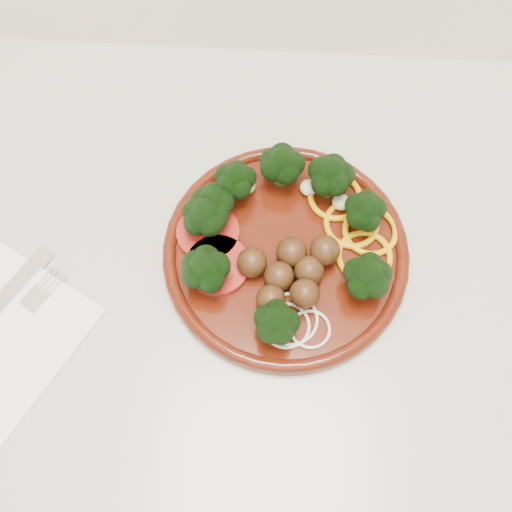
{
  "coord_description": "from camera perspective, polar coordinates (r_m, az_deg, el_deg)",
  "views": [
    {
      "loc": [
        0.07,
        1.46,
        1.51
      ],
      "look_at": [
        0.05,
        1.72,
        0.92
      ],
      "focal_mm": 45.0,
      "sensor_mm": 36.0,
      "label": 1
    }
  ],
  "objects": [
    {
      "name": "plate",
      "position": [
        0.65,
        2.39,
        1.15
      ],
      "size": [
        0.25,
        0.25,
        0.06
      ],
      "rotation": [
        0.0,
        0.0,
        0.1
      ],
      "color": "#401106",
      "rests_on": "counter"
    },
    {
      "name": "counter",
      "position": [
        1.09,
        -2.94,
        -10.82
      ],
      "size": [
        2.4,
        0.6,
        0.9
      ],
      "color": "white",
      "rests_on": "ground"
    }
  ]
}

